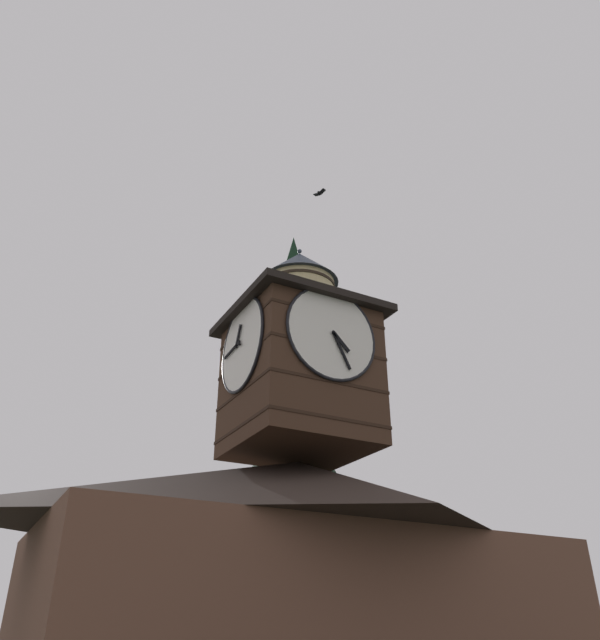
% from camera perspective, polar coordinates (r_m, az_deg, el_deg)
% --- Properties ---
extents(building_main, '(15.70, 9.43, 7.49)m').
position_cam_1_polar(building_main, '(20.09, -0.19, -23.04)').
color(building_main, brown).
rests_on(building_main, ground_plane).
extents(clock_tower, '(4.80, 4.80, 7.58)m').
position_cam_1_polar(clock_tower, '(20.67, -0.08, -3.79)').
color(clock_tower, '#422B1E').
rests_on(clock_tower, building_main).
extents(pine_tree_behind, '(6.45, 6.45, 18.84)m').
position_cam_1_polar(pine_tree_behind, '(24.12, -0.72, -15.28)').
color(pine_tree_behind, '#473323').
rests_on(pine_tree_behind, ground_plane).
extents(moon, '(1.85, 1.85, 1.85)m').
position_cam_1_polar(moon, '(65.82, -11.31, -15.50)').
color(moon, silver).
extents(flying_bird_high, '(0.29, 0.52, 0.12)m').
position_cam_1_polar(flying_bird_high, '(22.92, 1.80, 11.58)').
color(flying_bird_high, black).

